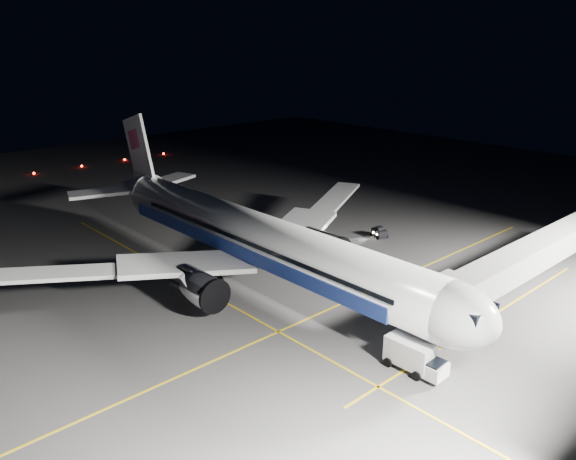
{
  "coord_description": "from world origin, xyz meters",
  "views": [
    {
      "loc": [
        45.35,
        -37.06,
        26.36
      ],
      "look_at": [
        1.59,
        2.9,
        6.0
      ],
      "focal_mm": 35.0,
      "sensor_mm": 36.0,
      "label": 1
    }
  ],
  "objects_px": {
    "jet_bridge": "(527,258)",
    "safety_cone_a": "(335,281)",
    "service_truck": "(415,356)",
    "safety_cone_b": "(355,272)",
    "baggage_tug": "(379,232)",
    "airliner": "(253,237)",
    "safety_cone_c": "(300,235)"
  },
  "relations": [
    {
      "from": "airliner",
      "to": "safety_cone_b",
      "type": "bearing_deg",
      "value": 53.36
    },
    {
      "from": "safety_cone_c",
      "to": "safety_cone_b",
      "type": "bearing_deg",
      "value": -17.77
    },
    {
      "from": "jet_bridge",
      "to": "safety_cone_c",
      "type": "xyz_separation_m",
      "value": [
        -30.0,
        -4.06,
        -4.26
      ]
    },
    {
      "from": "baggage_tug",
      "to": "safety_cone_b",
      "type": "distance_m",
      "value": 14.07
    },
    {
      "from": "jet_bridge",
      "to": "safety_cone_a",
      "type": "bearing_deg",
      "value": -143.09
    },
    {
      "from": "service_truck",
      "to": "safety_cone_a",
      "type": "distance_m",
      "value": 18.42
    },
    {
      "from": "service_truck",
      "to": "safety_cone_b",
      "type": "xyz_separation_m",
      "value": [
        -16.55,
        11.5,
        -1.11
      ]
    },
    {
      "from": "jet_bridge",
      "to": "baggage_tug",
      "type": "xyz_separation_m",
      "value": [
        -22.48,
        3.94,
        -3.87
      ]
    },
    {
      "from": "airliner",
      "to": "jet_bridge",
      "type": "xyz_separation_m",
      "value": [
        23.08,
        18.06,
        -0.58
      ]
    },
    {
      "from": "airliner",
      "to": "safety_cone_b",
      "type": "distance_m",
      "value": 12.81
    },
    {
      "from": "service_truck",
      "to": "jet_bridge",
      "type": "bearing_deg",
      "value": 89.7
    },
    {
      "from": "baggage_tug",
      "to": "safety_cone_c",
      "type": "distance_m",
      "value": 10.98
    },
    {
      "from": "jet_bridge",
      "to": "baggage_tug",
      "type": "height_order",
      "value": "jet_bridge"
    },
    {
      "from": "baggage_tug",
      "to": "safety_cone_a",
      "type": "distance_m",
      "value": 17.23
    },
    {
      "from": "jet_bridge",
      "to": "safety_cone_b",
      "type": "height_order",
      "value": "jet_bridge"
    },
    {
      "from": "baggage_tug",
      "to": "safety_cone_a",
      "type": "height_order",
      "value": "baggage_tug"
    },
    {
      "from": "airliner",
      "to": "service_truck",
      "type": "xyz_separation_m",
      "value": [
        23.62,
        -1.98,
        -3.73
      ]
    },
    {
      "from": "safety_cone_a",
      "to": "safety_cone_b",
      "type": "height_order",
      "value": "safety_cone_b"
    },
    {
      "from": "safety_cone_b",
      "to": "baggage_tug",
      "type": "bearing_deg",
      "value": 117.45
    },
    {
      "from": "jet_bridge",
      "to": "service_truck",
      "type": "bearing_deg",
      "value": -88.44
    },
    {
      "from": "jet_bridge",
      "to": "safety_cone_a",
      "type": "xyz_separation_m",
      "value": [
        -16.0,
        -12.02,
        -4.26
      ]
    },
    {
      "from": "safety_cone_b",
      "to": "safety_cone_a",
      "type": "bearing_deg",
      "value": -90.0
    },
    {
      "from": "jet_bridge",
      "to": "service_truck",
      "type": "distance_m",
      "value": 20.29
    },
    {
      "from": "baggage_tug",
      "to": "safety_cone_c",
      "type": "bearing_deg",
      "value": -116.38
    },
    {
      "from": "airliner",
      "to": "jet_bridge",
      "type": "relative_size",
      "value": 1.79
    },
    {
      "from": "safety_cone_c",
      "to": "safety_cone_a",
      "type": "bearing_deg",
      "value": -29.63
    },
    {
      "from": "airliner",
      "to": "baggage_tug",
      "type": "height_order",
      "value": "airliner"
    },
    {
      "from": "airliner",
      "to": "safety_cone_c",
      "type": "bearing_deg",
      "value": 116.32
    },
    {
      "from": "service_truck",
      "to": "safety_cone_a",
      "type": "xyz_separation_m",
      "value": [
        -16.55,
        8.02,
        -1.12
      ]
    },
    {
      "from": "baggage_tug",
      "to": "jet_bridge",
      "type": "bearing_deg",
      "value": 6.91
    },
    {
      "from": "airliner",
      "to": "service_truck",
      "type": "distance_m",
      "value": 24.0
    },
    {
      "from": "safety_cone_a",
      "to": "safety_cone_c",
      "type": "bearing_deg",
      "value": 150.37
    }
  ]
}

